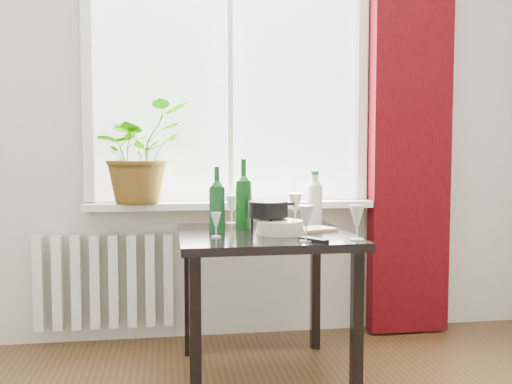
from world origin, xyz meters
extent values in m
cube|color=white|center=(0.00, 2.22, 1.60)|extent=(1.72, 0.08, 1.62)
cube|color=silver|center=(0.00, 2.15, 0.82)|extent=(1.72, 0.20, 0.04)
cube|color=#380509|center=(1.12, 2.12, 1.30)|extent=(0.50, 0.12, 2.56)
cube|color=silver|center=(-0.75, 2.18, 0.38)|extent=(0.80, 0.10, 0.55)
cube|color=black|center=(0.10, 1.55, 0.72)|extent=(0.85, 0.85, 0.04)
cube|color=black|center=(-0.27, 1.19, 0.35)|extent=(0.05, 0.05, 0.70)
cube|color=black|center=(-0.27, 1.92, 0.35)|extent=(0.05, 0.05, 0.70)
cube|color=black|center=(0.46, 1.19, 0.35)|extent=(0.05, 0.05, 0.70)
cube|color=black|center=(0.46, 1.92, 0.35)|extent=(0.05, 0.05, 0.70)
imported|color=#2E6F1D|center=(-0.54, 2.13, 1.14)|extent=(0.70, 0.70, 0.59)
cylinder|color=beige|center=(0.17, 1.48, 0.77)|extent=(0.29, 0.29, 0.06)
cube|color=black|center=(0.27, 1.23, 0.75)|extent=(0.12, 0.15, 0.02)
cube|color=#AD7D4E|center=(0.33, 1.57, 0.75)|extent=(0.30, 0.24, 0.01)
camera|label=1|loc=(-0.38, -1.25, 1.14)|focal=40.00mm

